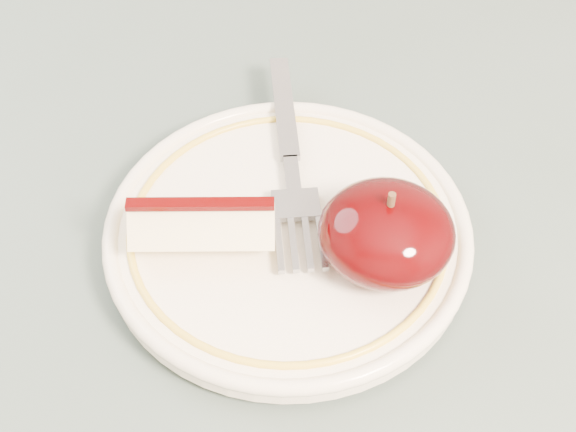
# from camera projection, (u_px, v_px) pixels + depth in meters

# --- Properties ---
(table) EXTENTS (0.90, 0.90, 0.75)m
(table) POSITION_uv_depth(u_px,v_px,m) (341.00, 391.00, 0.50)
(table) COLOR brown
(table) RESTS_ON ground
(plate) EXTENTS (0.21, 0.21, 0.02)m
(plate) POSITION_uv_depth(u_px,v_px,m) (288.00, 232.00, 0.45)
(plate) COLOR white
(plate) RESTS_ON table
(apple_half) EXTENTS (0.07, 0.07, 0.05)m
(apple_half) POSITION_uv_depth(u_px,v_px,m) (387.00, 233.00, 0.42)
(apple_half) COLOR black
(apple_half) RESTS_ON plate
(apple_wedge) EXTENTS (0.08, 0.05, 0.04)m
(apple_wedge) POSITION_uv_depth(u_px,v_px,m) (203.00, 226.00, 0.43)
(apple_wedge) COLOR #F4EAB4
(apple_wedge) RESTS_ON plate
(fork) EXTENTS (0.06, 0.17, 0.00)m
(fork) POSITION_uv_depth(u_px,v_px,m) (290.00, 160.00, 0.48)
(fork) COLOR #94969C
(fork) RESTS_ON plate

